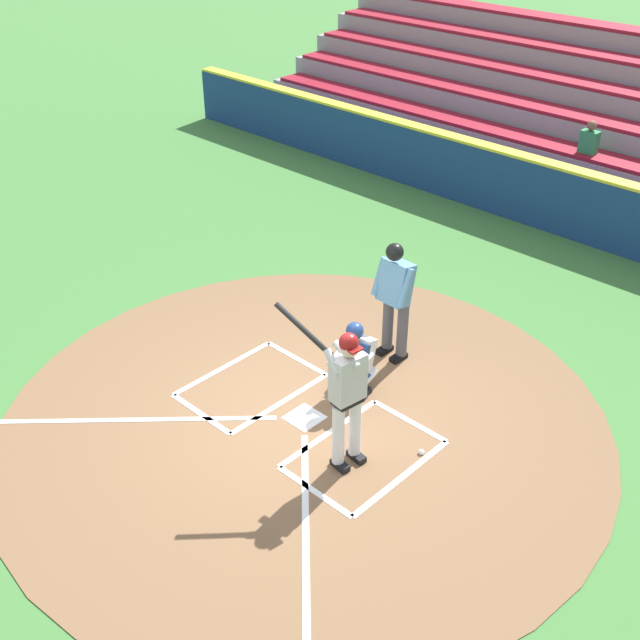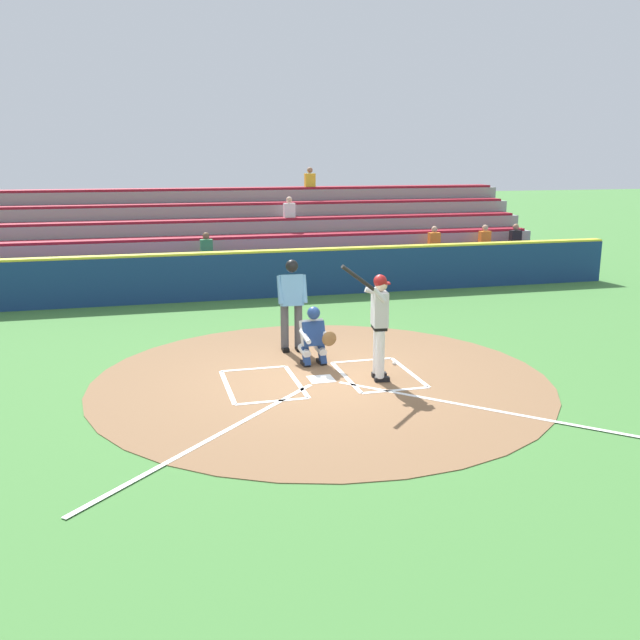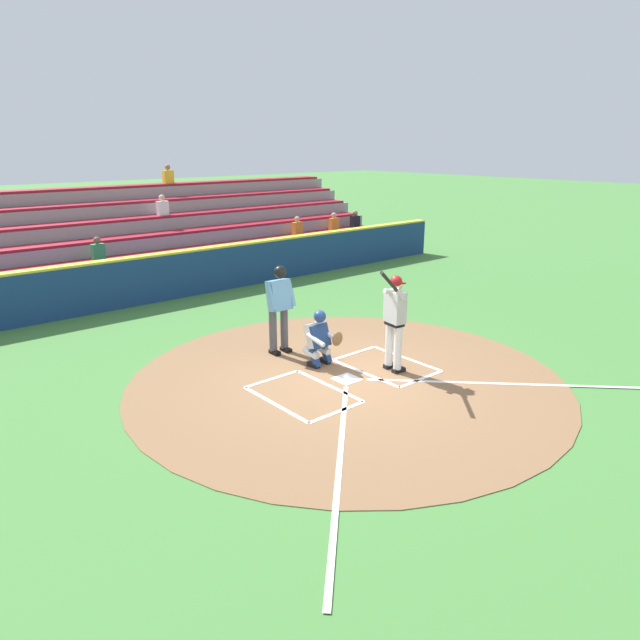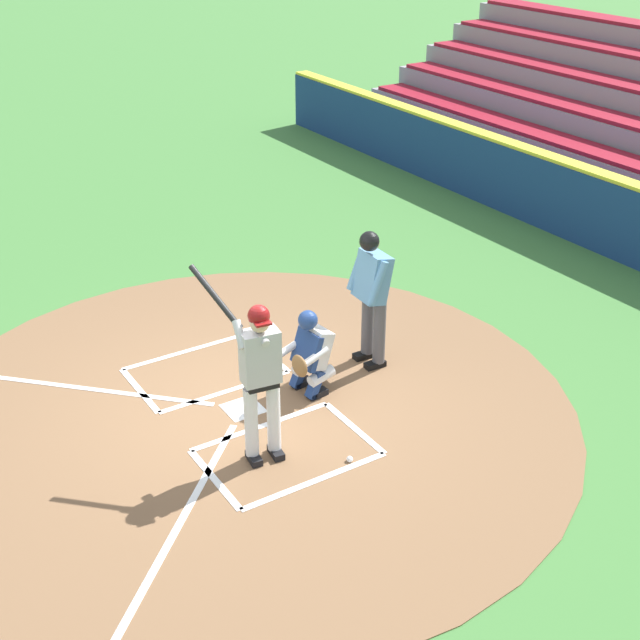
% 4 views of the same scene
% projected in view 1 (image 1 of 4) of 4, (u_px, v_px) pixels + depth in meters
% --- Properties ---
extents(ground_plane, '(120.00, 120.00, 0.00)m').
position_uv_depth(ground_plane, '(304.00, 418.00, 10.50)').
color(ground_plane, '#427A38').
extents(dirt_circle, '(8.00, 8.00, 0.01)m').
position_uv_depth(dirt_circle, '(304.00, 418.00, 10.50)').
color(dirt_circle, brown).
rests_on(dirt_circle, ground).
extents(home_plate_and_chalk, '(7.93, 4.91, 0.01)m').
position_uv_depth(home_plate_and_chalk, '(255.00, 449.00, 9.95)').
color(home_plate_and_chalk, white).
rests_on(home_plate_and_chalk, dirt_circle).
extents(batter, '(1.01, 0.61, 2.13)m').
position_uv_depth(batter, '(346.00, 390.00, 9.20)').
color(batter, white).
rests_on(batter, ground).
extents(catcher, '(0.63, 0.61, 1.13)m').
position_uv_depth(catcher, '(355.00, 357.00, 10.68)').
color(catcher, black).
rests_on(catcher, ground).
extents(plate_umpire, '(0.59, 0.43, 1.86)m').
position_uv_depth(plate_umpire, '(395.00, 293.00, 11.18)').
color(plate_umpire, '#4C4C51').
rests_on(plate_umpire, ground).
extents(baseball, '(0.07, 0.07, 0.07)m').
position_uv_depth(baseball, '(421.00, 452.00, 9.87)').
color(baseball, white).
rests_on(baseball, ground).
extents(backstop_wall, '(22.00, 0.36, 1.31)m').
position_uv_depth(backstop_wall, '(587.00, 207.00, 14.77)').
color(backstop_wall, navy).
rests_on(backstop_wall, ground).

